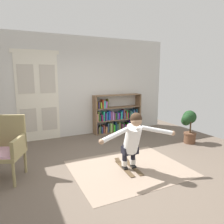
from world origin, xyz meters
name	(u,v)px	position (x,y,z in m)	size (l,w,h in m)	color
ground_plane	(115,168)	(0.00, 0.00, 0.00)	(7.20, 7.20, 0.00)	brown
back_wall	(76,87)	(0.00, 2.60, 1.45)	(6.00, 0.10, 2.90)	silver
double_door	(38,96)	(-1.07, 2.54, 1.23)	(1.22, 0.05, 2.45)	silver
rug	(129,168)	(0.24, -0.11, 0.00)	(2.14, 1.76, 0.01)	gray
bookshelf	(116,117)	(1.23, 2.39, 0.47)	(1.58, 0.30, 1.19)	#7E6045
wicker_chair	(5,146)	(-1.89, 0.52, 0.58)	(0.79, 0.79, 1.10)	#958759
potted_plant	(189,124)	(2.49, 0.59, 0.52)	(0.47, 0.45, 0.86)	brown
skis_pair	(128,167)	(0.24, -0.08, 0.02)	(0.34, 0.81, 0.07)	brown
person_skier	(133,138)	(0.23, -0.26, 0.66)	(1.47, 0.62, 1.08)	white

